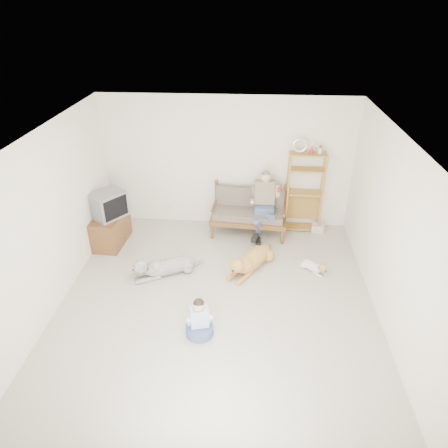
# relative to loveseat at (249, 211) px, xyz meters

# --- Properties ---
(floor) EXTENTS (5.50, 5.50, 0.00)m
(floor) POSITION_rel_loveseat_xyz_m (-0.46, -2.36, -0.49)
(floor) COLOR beige
(floor) RESTS_ON ground
(ceiling) EXTENTS (5.50, 5.50, 0.00)m
(ceiling) POSITION_rel_loveseat_xyz_m (-0.46, -2.36, 2.21)
(ceiling) COLOR white
(ceiling) RESTS_ON ground
(wall_back) EXTENTS (5.00, 0.00, 5.00)m
(wall_back) POSITION_rel_loveseat_xyz_m (-0.46, 0.39, 0.86)
(wall_back) COLOR white
(wall_back) RESTS_ON ground
(wall_front) EXTENTS (5.00, 0.00, 5.00)m
(wall_front) POSITION_rel_loveseat_xyz_m (-0.46, -5.11, 0.86)
(wall_front) COLOR white
(wall_front) RESTS_ON ground
(wall_left) EXTENTS (0.00, 5.50, 5.50)m
(wall_left) POSITION_rel_loveseat_xyz_m (-2.96, -2.36, 0.86)
(wall_left) COLOR white
(wall_left) RESTS_ON ground
(wall_right) EXTENTS (0.00, 5.50, 5.50)m
(wall_right) POSITION_rel_loveseat_xyz_m (2.04, -2.36, 0.86)
(wall_right) COLOR white
(wall_right) RESTS_ON ground
(loveseat) EXTENTS (1.55, 0.82, 0.95)m
(loveseat) POSITION_rel_loveseat_xyz_m (0.00, 0.00, 0.00)
(loveseat) COLOR brown
(loveseat) RESTS_ON ground
(man) EXTENTS (0.52, 0.74, 1.20)m
(man) POSITION_rel_loveseat_xyz_m (0.28, -0.21, 0.14)
(man) COLOR #506293
(man) RESTS_ON loveseat
(etagere) EXTENTS (0.74, 0.32, 1.96)m
(etagere) POSITION_rel_loveseat_xyz_m (1.10, 0.19, 0.37)
(etagere) COLOR #B68339
(etagere) RESTS_ON ground
(book_stack) EXTENTS (0.27, 0.21, 0.16)m
(book_stack) POSITION_rel_loveseat_xyz_m (1.45, 0.09, -0.41)
(book_stack) COLOR beige
(book_stack) RESTS_ON ground
(tv_stand) EXTENTS (0.57, 0.94, 0.60)m
(tv_stand) POSITION_rel_loveseat_xyz_m (-2.69, -0.62, -0.19)
(tv_stand) COLOR brown
(tv_stand) RESTS_ON ground
(crt_tv) EXTENTS (0.74, 0.77, 0.50)m
(crt_tv) POSITION_rel_loveseat_xyz_m (-2.66, -0.61, 0.36)
(crt_tv) COLOR slate
(crt_tv) RESTS_ON tv_stand
(wall_outlet) EXTENTS (0.12, 0.02, 0.08)m
(wall_outlet) POSITION_rel_loveseat_xyz_m (-1.71, 0.37, -0.19)
(wall_outlet) COLOR silver
(wall_outlet) RESTS_ON ground
(golden_retriever) EXTENTS (0.86, 1.24, 0.43)m
(golden_retriever) POSITION_rel_loveseat_xyz_m (0.06, -1.30, -0.31)
(golden_retriever) COLOR #CB9146
(golden_retriever) RESTS_ON ground
(shaggy_dog) EXTENTS (1.24, 0.74, 0.41)m
(shaggy_dog) POSITION_rel_loveseat_xyz_m (-1.46, -1.57, -0.32)
(shaggy_dog) COLOR white
(shaggy_dog) RESTS_ON ground
(terrier) EXTENTS (0.50, 0.50, 0.24)m
(terrier) POSITION_rel_loveseat_xyz_m (1.21, -1.31, -0.38)
(terrier) COLOR white
(terrier) RESTS_ON ground
(child) EXTENTS (0.41, 0.41, 0.64)m
(child) POSITION_rel_loveseat_xyz_m (-0.66, -2.94, -0.26)
(child) COLOR #506293
(child) RESTS_ON ground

